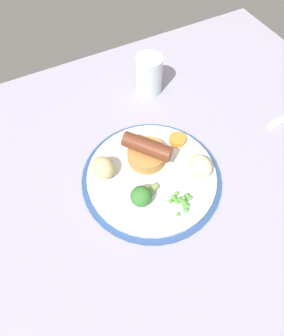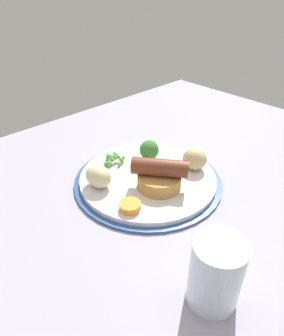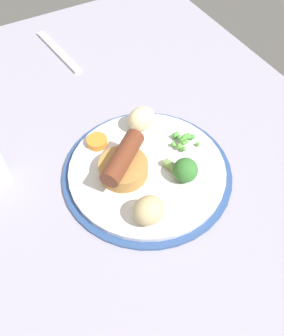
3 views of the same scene
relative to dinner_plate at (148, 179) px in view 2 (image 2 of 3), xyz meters
The scene contains 9 objects.
dining_table 3.26cm from the dinner_plate, 68.62° to the left, with size 110.00×80.00×3.00cm, color #9E99AD.
dinner_plate is the anchor object (origin of this frame).
sausage_pudding 5.15cm from the dinner_plate, 70.86° to the left, with size 8.46×9.68×5.62cm.
pea_pile 8.53cm from the dinner_plate, 76.93° to the right, with size 4.60×4.65×1.72cm.
broccoli_floret_near 6.66cm from the dinner_plate, 136.01° to the right, with size 6.13×4.00×3.98cm.
potato_chunk_0 9.90cm from the dinner_plate, 151.70° to the left, with size 4.77×4.32×4.38cm, color #CCB77F.
potato_chunk_1 9.91cm from the dinner_plate, 23.28° to the right, with size 5.15×3.97×4.24cm, color beige.
carrot_slice_1 10.20cm from the dinner_plate, 28.91° to the left, with size 3.54×3.54×1.20cm, color orange.
drinking_glass 26.03cm from the dinner_plate, 63.36° to the left, with size 6.24×6.24×9.40cm, color silver.
Camera 2 is at (32.11, 30.88, 37.08)cm, focal length 32.00 mm.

